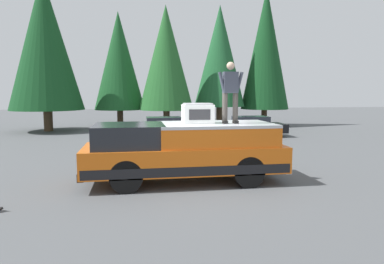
{
  "coord_description": "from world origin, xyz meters",
  "views": [
    {
      "loc": [
        -9.28,
        1.59,
        2.51
      ],
      "look_at": [
        0.8,
        -0.07,
        1.35
      ],
      "focal_mm": 32.76,
      "sensor_mm": 36.0,
      "label": 1
    }
  ],
  "objects_px": {
    "pickup_truck": "(185,151)",
    "compressor_unit": "(198,113)",
    "parked_car_white": "(162,128)",
    "person_on_truck_bed": "(230,91)",
    "parked_car_black": "(249,127)"
  },
  "relations": [
    {
      "from": "compressor_unit",
      "to": "person_on_truck_bed",
      "type": "distance_m",
      "value": 1.1
    },
    {
      "from": "pickup_truck",
      "to": "parked_car_black",
      "type": "distance_m",
      "value": 10.63
    },
    {
      "from": "compressor_unit",
      "to": "person_on_truck_bed",
      "type": "xyz_separation_m",
      "value": [
        -0.21,
        -0.88,
        0.62
      ]
    },
    {
      "from": "person_on_truck_bed",
      "to": "parked_car_black",
      "type": "bearing_deg",
      "value": -21.64
    },
    {
      "from": "person_on_truck_bed",
      "to": "parked_car_black",
      "type": "relative_size",
      "value": 0.41
    },
    {
      "from": "pickup_truck",
      "to": "person_on_truck_bed",
      "type": "distance_m",
      "value": 2.1
    },
    {
      "from": "pickup_truck",
      "to": "parked_car_black",
      "type": "bearing_deg",
      "value": -28.29
    },
    {
      "from": "person_on_truck_bed",
      "to": "pickup_truck",
      "type": "bearing_deg",
      "value": 82.15
    },
    {
      "from": "compressor_unit",
      "to": "person_on_truck_bed",
      "type": "bearing_deg",
      "value": -103.24
    },
    {
      "from": "compressor_unit",
      "to": "parked_car_white",
      "type": "distance_m",
      "value": 9.62
    },
    {
      "from": "parked_car_white",
      "to": "parked_car_black",
      "type": "bearing_deg",
      "value": -92.24
    },
    {
      "from": "compressor_unit",
      "to": "pickup_truck",
      "type": "bearing_deg",
      "value": 95.07
    },
    {
      "from": "parked_car_black",
      "to": "compressor_unit",
      "type": "bearing_deg",
      "value": 153.45
    },
    {
      "from": "pickup_truck",
      "to": "compressor_unit",
      "type": "height_order",
      "value": "compressor_unit"
    },
    {
      "from": "pickup_truck",
      "to": "parked_car_white",
      "type": "xyz_separation_m",
      "value": [
        9.55,
        -0.13,
        -0.29
      ]
    }
  ]
}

